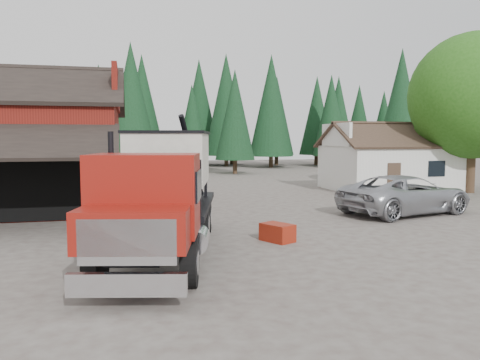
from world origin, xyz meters
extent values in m
plane|color=#4E433D|center=(0.00, 0.00, 0.00)|extent=(120.00, 120.00, 0.00)
cube|color=black|center=(-11.00, 12.50, 6.00)|extent=(12.80, 5.53, 2.35)
cube|color=maroon|center=(-5.00, 10.00, 6.00)|extent=(0.25, 7.00, 2.00)
cylinder|color=#382619|center=(-5.60, 2.10, 1.40)|extent=(0.20, 0.20, 2.80)
cube|color=silver|center=(13.00, 13.00, 1.50)|extent=(8.00, 6.00, 3.00)
cube|color=#38281E|center=(13.00, 11.50, 3.75)|extent=(8.60, 3.42, 1.80)
cube|color=#38281E|center=(13.00, 14.50, 3.75)|extent=(8.60, 3.42, 1.80)
cube|color=silver|center=(9.00, 13.00, 3.75)|extent=(0.20, 4.20, 1.50)
cube|color=silver|center=(17.00, 13.00, 3.75)|extent=(0.20, 4.20, 1.50)
cube|color=#38281E|center=(11.50, 9.98, 1.00)|extent=(0.90, 0.06, 2.00)
cube|color=black|center=(14.50, 9.98, 1.60)|extent=(1.20, 0.06, 1.00)
cylinder|color=#382619|center=(17.00, 10.00, 1.60)|extent=(0.60, 0.60, 3.20)
sphere|color=#205212|center=(17.00, 10.00, 6.20)|extent=(8.00, 8.00, 8.00)
sphere|color=#205212|center=(15.80, 10.80, 5.00)|extent=(4.40, 4.40, 4.40)
cylinder|color=#382619|center=(6.00, 30.00, 0.80)|extent=(0.44, 0.44, 1.60)
cone|color=black|center=(6.00, 30.00, 5.90)|extent=(3.96, 3.96, 9.00)
cylinder|color=#382619|center=(22.00, 26.00, 0.80)|extent=(0.44, 0.44, 1.60)
cone|color=black|center=(22.00, 26.00, 6.90)|extent=(4.84, 4.84, 11.00)
cylinder|color=#382619|center=(-4.00, 34.00, 0.80)|extent=(0.44, 0.44, 1.60)
cone|color=black|center=(-4.00, 34.00, 7.40)|extent=(5.28, 5.28, 12.00)
cylinder|color=black|center=(-5.26, -4.61, 0.57)|extent=(0.61, 1.20, 1.15)
cylinder|color=black|center=(-3.12, -5.09, 0.57)|extent=(0.61, 1.20, 1.15)
cylinder|color=black|center=(-4.16, 0.28, 0.57)|extent=(0.61, 1.20, 1.15)
cylinder|color=black|center=(-2.02, -0.20, 0.57)|extent=(0.61, 1.20, 1.15)
cylinder|color=black|center=(-3.83, 1.71, 0.57)|extent=(0.61, 1.20, 1.15)
cylinder|color=black|center=(-1.69, 1.23, 0.57)|extent=(0.61, 1.20, 1.15)
cube|color=black|center=(-3.45, -1.59, 0.99)|extent=(3.10, 9.01, 0.42)
cube|color=silver|center=(-4.55, -6.43, 0.57)|extent=(2.38, 0.71, 0.47)
cube|color=silver|center=(-4.52, -6.32, 1.41)|extent=(1.96, 0.54, 0.94)
cube|color=maroon|center=(-4.39, -5.71, 1.57)|extent=(2.59, 1.84, 0.89)
cube|color=maroon|center=(-4.09, -4.39, 2.14)|extent=(2.84, 2.28, 1.93)
cube|color=black|center=(-4.27, -5.20, 2.45)|extent=(2.16, 0.56, 0.94)
cylinder|color=black|center=(-4.90, -3.24, 2.72)|extent=(0.17, 0.17, 1.88)
cube|color=black|center=(-3.86, -3.37, 2.09)|extent=(2.52, 0.69, 1.67)
cube|color=black|center=(-3.13, -0.16, 1.27)|extent=(3.93, 6.49, 0.17)
cube|color=beige|center=(-3.13, -0.16, 2.82)|extent=(3.10, 3.89, 1.67)
cone|color=beige|center=(-3.13, -0.16, 1.78)|extent=(2.75, 2.75, 0.73)
cube|color=black|center=(-3.13, -0.16, 3.68)|extent=(3.23, 4.02, 0.08)
cylinder|color=black|center=(-2.20, 1.13, 2.72)|extent=(1.24, 2.13, 3.19)
cube|color=maroon|center=(-3.19, 2.42, 1.57)|extent=(0.80, 0.95, 0.47)
cylinder|color=silver|center=(-2.77, -3.99, 0.89)|extent=(0.80, 1.15, 0.58)
imported|color=#AFB1B8|center=(8.00, 3.32, 0.90)|extent=(7.03, 4.51, 1.80)
cube|color=maroon|center=(0.41, -0.87, 0.30)|extent=(1.14, 1.30, 0.60)
camera|label=1|loc=(-4.48, -15.77, 3.46)|focal=35.00mm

